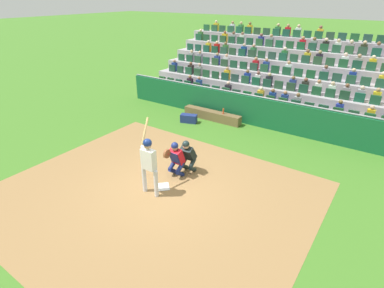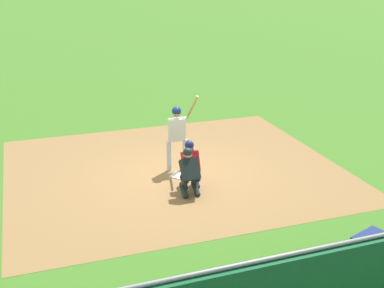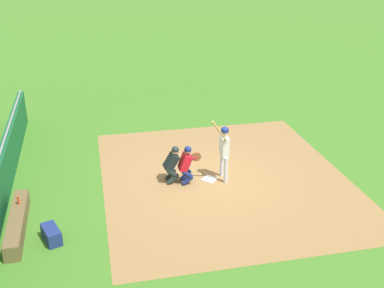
{
  "view_description": "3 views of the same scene",
  "coord_description": "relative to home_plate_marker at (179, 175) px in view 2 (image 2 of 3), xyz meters",
  "views": [
    {
      "loc": [
        -5.28,
        6.08,
        5.52
      ],
      "look_at": [
        -0.41,
        -1.08,
        1.21
      ],
      "focal_mm": 28.29,
      "sensor_mm": 36.0,
      "label": 1
    },
    {
      "loc": [
        -3.99,
        -12.18,
        5.6
      ],
      "look_at": [
        0.09,
        -0.79,
        1.2
      ],
      "focal_mm": 47.34,
      "sensor_mm": 36.0,
      "label": 2
    },
    {
      "loc": [
        13.47,
        -3.73,
        7.35
      ],
      "look_at": [
        0.0,
        -0.6,
        1.33
      ],
      "focal_mm": 44.65,
      "sensor_mm": 36.0,
      "label": 3
    }
  ],
  "objects": [
    {
      "name": "infield_dirt_patch",
      "position": [
        0.0,
        0.5,
        -0.01
      ],
      "size": [
        9.29,
        8.07,
        0.01
      ],
      "primitive_type": "cube",
      "rotation": [
        0.0,
        0.0,
        -0.01
      ],
      "color": "olive",
      "rests_on": "ground_plane"
    },
    {
      "name": "ground_plane",
      "position": [
        0.0,
        0.0,
        -0.02
      ],
      "size": [
        160.0,
        160.0,
        0.0
      ],
      "primitive_type": "plane",
      "color": "#417825"
    },
    {
      "name": "equipment_duffel_bag",
      "position": [
        2.41,
        -4.94,
        0.18
      ],
      "size": [
        0.84,
        0.59,
        0.39
      ],
      "primitive_type": "cube",
      "rotation": [
        0.0,
        0.0,
        0.33
      ],
      "color": "navy",
      "rests_on": "ground_plane"
    },
    {
      "name": "water_bottle_on_bench",
      "position": [
        1.05,
        -5.84,
        0.56
      ],
      "size": [
        0.07,
        0.07,
        0.26
      ],
      "primitive_type": "cylinder",
      "color": "#D84B27",
      "rests_on": "dugout_bench"
    },
    {
      "name": "home_plate_umpire",
      "position": [
        -0.14,
        -1.22,
        0.67
      ],
      "size": [
        0.48,
        0.52,
        1.25
      ],
      "color": "#1D2B2B",
      "rests_on": "ground_plane"
    },
    {
      "name": "dugout_bench",
      "position": [
        1.66,
        -5.86,
        0.2
      ],
      "size": [
        2.99,
        0.4,
        0.44
      ],
      "primitive_type": "cube",
      "color": "brown",
      "rests_on": "ground_plane"
    },
    {
      "name": "home_plate_marker",
      "position": [
        0.0,
        0.0,
        0.0
      ],
      "size": [
        0.62,
        0.62,
        0.02
      ],
      "primitive_type": "cube",
      "rotation": [
        0.0,
        0.0,
        0.79
      ],
      "color": "white",
      "rests_on": "infield_dirt_patch"
    },
    {
      "name": "catcher_crouching",
      "position": [
        0.04,
        -0.78,
        0.71
      ],
      "size": [
        0.47,
        0.71,
        1.3
      ],
      "color": "navy",
      "rests_on": "ground_plane"
    },
    {
      "name": "batter_at_plate",
      "position": [
        0.09,
        0.44,
        1.15
      ],
      "size": [
        0.75,
        0.69,
        2.26
      ],
      "color": "silver",
      "rests_on": "ground_plane"
    }
  ]
}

